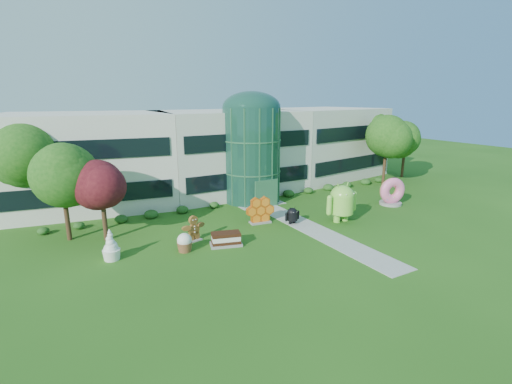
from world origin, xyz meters
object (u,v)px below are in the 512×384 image
android_black (292,215)px  gingerbread (194,228)px  android_green (342,200)px  donut (392,191)px

android_black → gingerbread: gingerbread is taller
android_green → gingerbread: (-13.11, 2.17, -0.93)m
android_black → gingerbread: (-8.89, 0.60, 0.17)m
android_green → donut: 8.31m
android_black → donut: (12.38, -0.08, 0.59)m
gingerbread → donut: bearing=-15.2°
donut → android_black: bearing=-165.2°
donut → gingerbread: 21.28m
gingerbread → android_green: bearing=-22.8°
android_black → donut: bearing=1.4°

